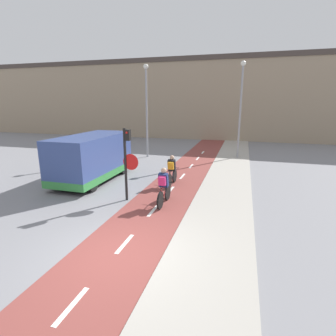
# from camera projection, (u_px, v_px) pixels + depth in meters

# --- Properties ---
(ground_plane) EXTENTS (120.00, 120.00, 0.00)m
(ground_plane) POSITION_uv_depth(u_px,v_px,m) (117.00, 254.00, 7.17)
(ground_plane) COLOR gray
(bike_lane) EXTENTS (2.52, 60.00, 0.02)m
(bike_lane) POSITION_uv_depth(u_px,v_px,m) (117.00, 253.00, 7.18)
(bike_lane) COLOR brown
(bike_lane) RESTS_ON ground_plane
(sidewalk_strip) EXTENTS (2.40, 60.00, 0.05)m
(sidewalk_strip) POSITION_uv_depth(u_px,v_px,m) (207.00, 268.00, 6.51)
(sidewalk_strip) COLOR #A8A399
(sidewalk_strip) RESTS_ON ground_plane
(building_row_background) EXTENTS (60.00, 5.20, 8.81)m
(building_row_background) POSITION_uv_depth(u_px,v_px,m) (218.00, 99.00, 30.03)
(building_row_background) COLOR gray
(building_row_background) RESTS_ON ground_plane
(traffic_light_pole) EXTENTS (0.67, 0.25, 3.03)m
(traffic_light_pole) POSITION_uv_depth(u_px,v_px,m) (127.00, 157.00, 10.66)
(traffic_light_pole) COLOR black
(traffic_light_pole) RESTS_ON ground_plane
(street_lamp_far) EXTENTS (0.36, 0.36, 6.67)m
(street_lamp_far) POSITION_uv_depth(u_px,v_px,m) (147.00, 102.00, 19.01)
(street_lamp_far) COLOR gray
(street_lamp_far) RESTS_ON ground_plane
(street_lamp_sidewalk) EXTENTS (0.36, 0.36, 6.83)m
(street_lamp_sidewalk) POSITION_uv_depth(u_px,v_px,m) (241.00, 100.00, 18.60)
(street_lamp_sidewalk) COLOR gray
(street_lamp_sidewalk) RESTS_ON ground_plane
(cyclist_near) EXTENTS (0.46, 1.73, 1.54)m
(cyclist_near) POSITION_uv_depth(u_px,v_px,m) (164.00, 188.00, 10.43)
(cyclist_near) COLOR black
(cyclist_near) RESTS_ON ground_plane
(cyclist_far) EXTENTS (0.46, 1.68, 1.53)m
(cyclist_far) POSITION_uv_depth(u_px,v_px,m) (172.00, 171.00, 12.92)
(cyclist_far) COLOR black
(cyclist_far) RESTS_ON ground_plane
(van) EXTENTS (2.17, 5.06, 2.39)m
(van) POSITION_uv_depth(u_px,v_px,m) (92.00, 158.00, 13.68)
(van) COLOR #334784
(van) RESTS_ON ground_plane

